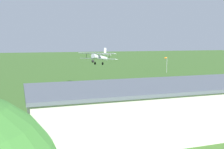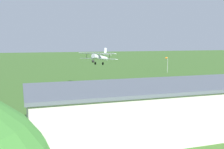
{
  "view_description": "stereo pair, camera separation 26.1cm",
  "coord_description": "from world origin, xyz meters",
  "px_view_note": "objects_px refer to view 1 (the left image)",
  "views": [
    {
      "loc": [
        17.47,
        63.98,
        10.82
      ],
      "look_at": [
        1.65,
        15.3,
        4.53
      ],
      "focal_mm": 44.31,
      "sensor_mm": 36.0,
      "label": 1
    },
    {
      "loc": [
        17.22,
        64.06,
        10.82
      ],
      "look_at": [
        1.65,
        15.3,
        4.53
      ],
      "focal_mm": 44.31,
      "sensor_mm": 36.0,
      "label": 2
    }
  ],
  "objects_px": {
    "windsock": "(165,59)",
    "person_near_hangar_door": "(191,95)",
    "hangar": "(157,109)",
    "person_by_parked_cars": "(63,106)",
    "person_watching_takeoff": "(191,96)",
    "biplane": "(99,57)",
    "person_crossing_taxiway": "(197,98)"
  },
  "relations": [
    {
      "from": "person_watching_takeoff",
      "to": "windsock",
      "type": "distance_m",
      "value": 44.32
    },
    {
      "from": "hangar",
      "to": "biplane",
      "type": "bearing_deg",
      "value": -92.93
    },
    {
      "from": "hangar",
      "to": "person_by_parked_cars",
      "type": "relative_size",
      "value": 17.85
    },
    {
      "from": "person_by_parked_cars",
      "to": "person_near_hangar_door",
      "type": "xyz_separation_m",
      "value": [
        -23.94,
        -1.77,
        -0.02
      ]
    },
    {
      "from": "person_crossing_taxiway",
      "to": "person_near_hangar_door",
      "type": "height_order",
      "value": "person_crossing_taxiway"
    },
    {
      "from": "windsock",
      "to": "hangar",
      "type": "bearing_deg",
      "value": 60.31
    },
    {
      "from": "person_near_hangar_door",
      "to": "windsock",
      "type": "distance_m",
      "value": 43.21
    },
    {
      "from": "person_by_parked_cars",
      "to": "person_watching_takeoff",
      "type": "bearing_deg",
      "value": -177.9
    },
    {
      "from": "biplane",
      "to": "person_near_hangar_door",
      "type": "height_order",
      "value": "biplane"
    },
    {
      "from": "person_by_parked_cars",
      "to": "hangar",
      "type": "bearing_deg",
      "value": 124.14
    },
    {
      "from": "person_by_parked_cars",
      "to": "windsock",
      "type": "relative_size",
      "value": 0.31
    },
    {
      "from": "hangar",
      "to": "person_watching_takeoff",
      "type": "xyz_separation_m",
      "value": [
        -14.21,
        -14.17,
        -2.08
      ]
    },
    {
      "from": "person_watching_takeoff",
      "to": "biplane",
      "type": "bearing_deg",
      "value": -53.69
    },
    {
      "from": "hangar",
      "to": "windsock",
      "type": "xyz_separation_m",
      "value": [
        -31.3,
        -54.89,
        1.75
      ]
    },
    {
      "from": "hangar",
      "to": "person_crossing_taxiway",
      "type": "xyz_separation_m",
      "value": [
        -14.48,
        -12.69,
        -2.13
      ]
    },
    {
      "from": "biplane",
      "to": "person_by_parked_cars",
      "type": "bearing_deg",
      "value": 59.44
    },
    {
      "from": "person_watching_takeoff",
      "to": "person_near_hangar_door",
      "type": "height_order",
      "value": "person_watching_takeoff"
    },
    {
      "from": "hangar",
      "to": "person_by_parked_cars",
      "type": "height_order",
      "value": "hangar"
    },
    {
      "from": "person_watching_takeoff",
      "to": "person_near_hangar_door",
      "type": "xyz_separation_m",
      "value": [
        -0.7,
        -0.92,
        -0.05
      ]
    },
    {
      "from": "person_crossing_taxiway",
      "to": "person_watching_takeoff",
      "type": "height_order",
      "value": "person_watching_takeoff"
    },
    {
      "from": "biplane",
      "to": "person_by_parked_cars",
      "type": "height_order",
      "value": "biplane"
    },
    {
      "from": "person_crossing_taxiway",
      "to": "person_watching_takeoff",
      "type": "distance_m",
      "value": 1.51
    },
    {
      "from": "person_near_hangar_door",
      "to": "person_watching_takeoff",
      "type": "bearing_deg",
      "value": 52.86
    },
    {
      "from": "person_crossing_taxiway",
      "to": "person_near_hangar_door",
      "type": "bearing_deg",
      "value": -100.18
    },
    {
      "from": "hangar",
      "to": "biplane",
      "type": "xyz_separation_m",
      "value": [
        -1.61,
        -31.33,
        4.22
      ]
    },
    {
      "from": "windsock",
      "to": "person_near_hangar_door",
      "type": "bearing_deg",
      "value": 67.62
    },
    {
      "from": "person_by_parked_cars",
      "to": "person_near_hangar_door",
      "type": "distance_m",
      "value": 24.01
    },
    {
      "from": "biplane",
      "to": "person_near_hangar_door",
      "type": "distance_m",
      "value": 21.93
    },
    {
      "from": "biplane",
      "to": "person_by_parked_cars",
      "type": "distance_m",
      "value": 21.85
    },
    {
      "from": "person_near_hangar_door",
      "to": "hangar",
      "type": "bearing_deg",
      "value": 45.34
    },
    {
      "from": "person_by_parked_cars",
      "to": "windsock",
      "type": "distance_m",
      "value": 58.04
    },
    {
      "from": "biplane",
      "to": "person_near_hangar_door",
      "type": "bearing_deg",
      "value": 129.33
    }
  ]
}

